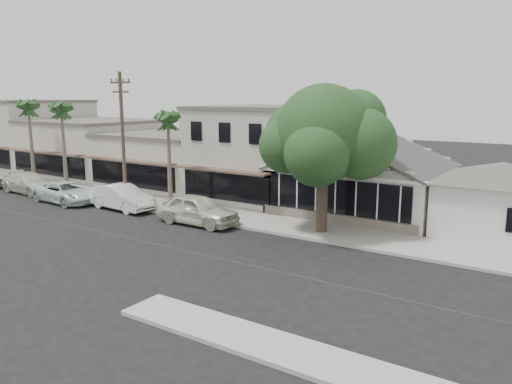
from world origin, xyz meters
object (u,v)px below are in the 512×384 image
Objects in this scene: car_1 at (122,197)px; shade_tree at (325,136)px; utility_pole at (123,137)px; car_3 at (30,183)px; car_0 at (198,210)px; car_2 at (66,192)px.

car_1 is 14.53m from shade_tree.
shade_tree is (14.06, 1.50, 0.54)m from utility_pole.
car_3 is 0.67× the size of shade_tree.
shade_tree reaches higher than car_1.
car_0 is at bearing -161.16° from shade_tree.
car_2 is at bearing 91.88° from car_0.
utility_pole is 1.66× the size of car_3.
car_3 is (-10.09, -0.71, -4.00)m from utility_pole.
car_1 is at bearing -87.87° from car_3.
car_1 is at bearing 87.85° from car_0.
utility_pole reaches higher than car_1.
car_3 reaches higher than car_2.
car_2 is at bearing -163.26° from utility_pole.
car_0 is 6.69m from car_1.
car_0 is at bearing -84.60° from car_2.
utility_pole is at bearing -173.91° from shade_tree.
car_2 is 19.41m from shade_tree.
car_1 is (-6.69, 0.18, -0.05)m from car_0.
car_0 is 8.59m from shade_tree.
car_1 reaches higher than car_2.
car_3 is (-10.51, -0.02, -0.05)m from car_1.
car_1 is 0.62× the size of shade_tree.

